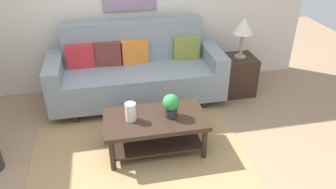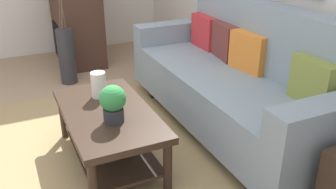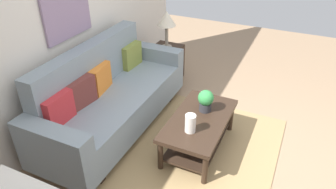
# 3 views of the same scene
# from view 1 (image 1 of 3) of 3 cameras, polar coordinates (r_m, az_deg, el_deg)

# --- Properties ---
(ground_plane) EXTENTS (9.51, 9.51, 0.00)m
(ground_plane) POSITION_cam_1_polar(r_m,az_deg,el_deg) (3.39, -4.17, -14.89)
(ground_plane) COLOR #9E7F60
(area_rug) EXTENTS (2.35, 1.85, 0.01)m
(area_rug) POSITION_cam_1_polar(r_m,az_deg,el_deg) (3.75, -5.24, -9.48)
(area_rug) COLOR #A38456
(area_rug) RESTS_ON ground_plane
(couch) EXTENTS (2.31, 0.84, 1.08)m
(couch) POSITION_cam_1_polar(r_m,az_deg,el_deg) (4.46, -5.52, 3.93)
(couch) COLOR gray
(couch) RESTS_ON ground_plane
(throw_pillow_crimson) EXTENTS (0.36, 0.12, 0.32)m
(throw_pillow_crimson) POSITION_cam_1_polar(r_m,az_deg,el_deg) (4.46, -15.20, 6.55)
(throw_pillow_crimson) COLOR red
(throw_pillow_crimson) RESTS_ON couch
(throw_pillow_maroon) EXTENTS (0.37, 0.17, 0.32)m
(throw_pillow_maroon) POSITION_cam_1_polar(r_m,az_deg,el_deg) (4.45, -10.54, 7.05)
(throw_pillow_maroon) COLOR brown
(throw_pillow_maroon) RESTS_ON couch
(throw_pillow_orange) EXTENTS (0.37, 0.17, 0.32)m
(throw_pillow_orange) POSITION_cam_1_polar(r_m,az_deg,el_deg) (4.47, -5.87, 7.49)
(throw_pillow_orange) COLOR orange
(throw_pillow_orange) RESTS_ON couch
(throw_pillow_olive) EXTENTS (0.37, 0.14, 0.32)m
(throw_pillow_olive) POSITION_cam_1_polar(r_m,az_deg,el_deg) (4.59, 3.25, 8.22)
(throw_pillow_olive) COLOR olive
(throw_pillow_olive) RESTS_ON couch
(coffee_table) EXTENTS (1.10, 0.60, 0.43)m
(coffee_table) POSITION_cam_1_polar(r_m,az_deg,el_deg) (3.56, -2.24, -5.60)
(coffee_table) COLOR #332319
(coffee_table) RESTS_ON ground_plane
(tabletop_vase) EXTENTS (0.11, 0.11, 0.20)m
(tabletop_vase) POSITION_cam_1_polar(r_m,az_deg,el_deg) (3.42, -6.60, -3.03)
(tabletop_vase) COLOR white
(tabletop_vase) RESTS_ON coffee_table
(potted_plant_tabletop) EXTENTS (0.18, 0.18, 0.26)m
(potted_plant_tabletop) POSITION_cam_1_polar(r_m,az_deg,el_deg) (3.44, 0.52, -1.83)
(potted_plant_tabletop) COLOR #2D2D33
(potted_plant_tabletop) RESTS_ON coffee_table
(side_table) EXTENTS (0.44, 0.44, 0.56)m
(side_table) POSITION_cam_1_polar(r_m,az_deg,el_deg) (4.80, 12.18, 3.39)
(side_table) COLOR #332319
(side_table) RESTS_ON ground_plane
(table_lamp) EXTENTS (0.28, 0.28, 0.57)m
(table_lamp) POSITION_cam_1_polar(r_m,az_deg,el_deg) (4.54, 13.16, 11.46)
(table_lamp) COLOR gray
(table_lamp) RESTS_ON side_table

